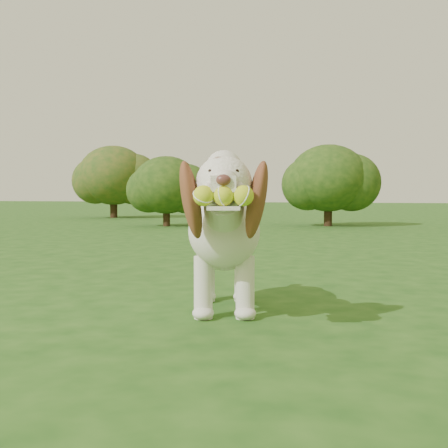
% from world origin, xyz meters
% --- Properties ---
extents(ground, '(80.00, 80.00, 0.00)m').
position_xyz_m(ground, '(0.00, 0.00, 0.00)').
color(ground, '#1D4914').
rests_on(ground, ground).
extents(dog, '(0.69, 1.20, 0.80)m').
position_xyz_m(dog, '(0.04, -0.45, 0.42)').
color(dog, white).
rests_on(dog, ground).
extents(shrub_a, '(1.29, 1.29, 1.34)m').
position_xyz_m(shrub_a, '(-3.69, 6.57, 0.79)').
color(shrub_a, '#382314').
rests_on(shrub_a, ground).
extents(shrub_b, '(1.51, 1.51, 1.56)m').
position_xyz_m(shrub_b, '(-0.80, 7.66, 0.92)').
color(shrub_b, '#382314').
rests_on(shrub_b, ground).
extents(shrub_e, '(1.81, 1.81, 1.88)m').
position_xyz_m(shrub_e, '(-6.71, 9.65, 1.10)').
color(shrub_e, '#382314').
rests_on(shrub_e, ground).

